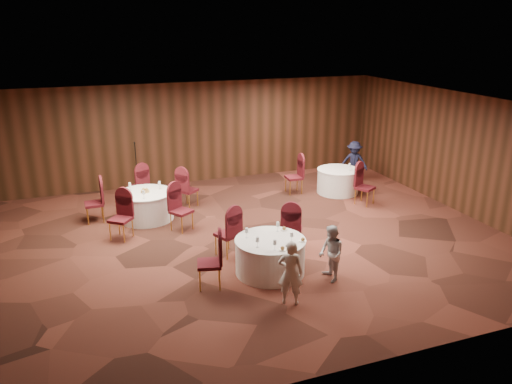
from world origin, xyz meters
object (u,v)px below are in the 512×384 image
object	(u,v)px
table_left	(146,205)
man_c	(354,162)
table_main	(270,256)
mic_stand	(138,180)
woman_b	(331,254)
woman_a	(290,273)
table_right	(338,181)

from	to	relation	value
table_left	man_c	bearing A→B (deg)	8.25
table_main	man_c	size ratio (longest dim) A/B	1.08
mic_stand	man_c	distance (m)	6.84
mic_stand	man_c	bearing A→B (deg)	-8.34
table_left	woman_b	bearing A→B (deg)	-57.11
woman_a	man_c	world-z (taller)	man_c
table_left	table_main	bearing A→B (deg)	-63.26
man_c	table_left	bearing A→B (deg)	-136.05
mic_stand	table_main	bearing A→B (deg)	-71.89
mic_stand	table_right	bearing A→B (deg)	-17.27
table_main	man_c	xyz separation A→B (m)	(4.84, 4.89, 0.30)
table_main	mic_stand	bearing A→B (deg)	108.11
table_main	table_left	world-z (taller)	same
table_main	woman_a	distance (m)	1.28
table_main	table_left	bearing A→B (deg)	116.74
table_right	woman_b	bearing A→B (deg)	-120.38
table_left	man_c	world-z (taller)	man_c
table_right	table_left	bearing A→B (deg)	-178.14
mic_stand	woman_b	bearing A→B (deg)	-65.96
table_main	woman_b	size ratio (longest dim) A/B	1.26
table_left	woman_a	xyz separation A→B (m)	(1.87, -5.15, 0.25)
table_main	woman_a	bearing A→B (deg)	-94.49
table_right	mic_stand	bearing A→B (deg)	162.73
mic_stand	woman_a	distance (m)	7.36
table_right	mic_stand	distance (m)	6.03
man_c	woman_a	bearing A→B (deg)	-93.14
woman_b	man_c	distance (m)	6.79
table_left	man_c	size ratio (longest dim) A/B	1.07
table_left	woman_a	size ratio (longest dim) A/B	1.16
table_main	mic_stand	distance (m)	6.19
table_right	woman_b	size ratio (longest dim) A/B	1.10
woman_a	mic_stand	bearing A→B (deg)	-47.04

